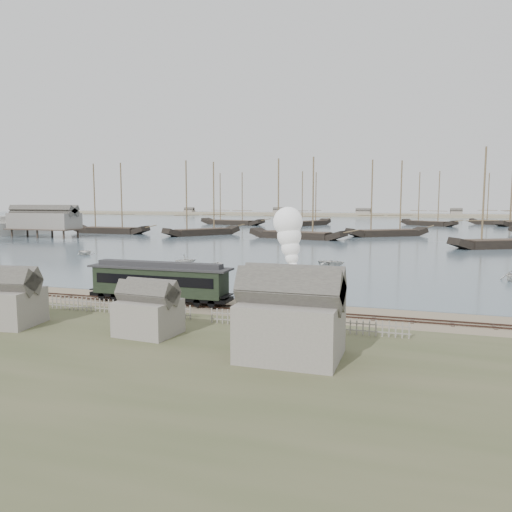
% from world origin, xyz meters
% --- Properties ---
extents(ground, '(600.00, 600.00, 0.00)m').
position_xyz_m(ground, '(0.00, 0.00, 0.00)').
color(ground, gray).
rests_on(ground, ground).
extents(harbor_water, '(600.00, 336.00, 0.06)m').
position_xyz_m(harbor_water, '(0.00, 170.00, 0.03)').
color(harbor_water, '#4B626C').
rests_on(harbor_water, ground).
extents(rail_track, '(120.00, 1.80, 0.16)m').
position_xyz_m(rail_track, '(0.00, -2.00, 0.04)').
color(rail_track, '#3D2921').
rests_on(rail_track, ground).
extents(picket_fence_west, '(19.00, 0.10, 1.20)m').
position_xyz_m(picket_fence_west, '(-6.50, -7.00, 0.00)').
color(picket_fence_west, gray).
rests_on(picket_fence_west, ground).
extents(picket_fence_east, '(15.00, 0.10, 1.20)m').
position_xyz_m(picket_fence_east, '(12.50, -7.50, 0.00)').
color(picket_fence_east, gray).
rests_on(picket_fence_east, ground).
extents(shed_left, '(5.00, 4.00, 4.10)m').
position_xyz_m(shed_left, '(-10.00, -13.00, 0.00)').
color(shed_left, gray).
rests_on(shed_left, ground).
extents(shed_mid, '(4.00, 3.50, 3.60)m').
position_xyz_m(shed_mid, '(2.00, -12.00, 0.00)').
color(shed_mid, gray).
rests_on(shed_mid, ground).
extents(shed_right, '(6.00, 5.00, 5.10)m').
position_xyz_m(shed_right, '(13.00, -14.00, 0.00)').
color(shed_right, gray).
rests_on(shed_right, ground).
extents(far_spit, '(500.00, 20.00, 1.80)m').
position_xyz_m(far_spit, '(0.00, 250.00, 0.00)').
color(far_spit, tan).
rests_on(far_spit, ground).
extents(locomotive, '(6.99, 2.61, 8.71)m').
position_xyz_m(locomotive, '(9.52, -2.00, 4.03)').
color(locomotive, black).
rests_on(locomotive, ground).
extents(passenger_coach, '(13.91, 2.68, 3.38)m').
position_xyz_m(passenger_coach, '(-2.59, -2.00, 2.14)').
color(passenger_coach, black).
rests_on(passenger_coach, ground).
extents(beached_dinghy, '(4.38, 4.83, 0.82)m').
position_xyz_m(beached_dinghy, '(2.08, -0.20, 0.41)').
color(beached_dinghy, silver).
rests_on(beached_dinghy, ground).
extents(rowboat_0, '(4.74, 4.80, 0.82)m').
position_xyz_m(rowboat_0, '(-17.28, 12.70, 0.47)').
color(rowboat_0, silver).
rests_on(rowboat_0, harbor_water).
extents(rowboat_1, '(3.88, 3.99, 1.61)m').
position_xyz_m(rowboat_1, '(-12.10, 22.89, 0.86)').
color(rowboat_1, silver).
rests_on(rowboat_1, harbor_water).
extents(rowboat_2, '(4.02, 2.20, 1.47)m').
position_xyz_m(rowboat_2, '(-4.21, 15.51, 0.79)').
color(rowboat_2, silver).
rests_on(rowboat_2, harbor_water).
extents(rowboat_3, '(2.91, 3.98, 0.80)m').
position_xyz_m(rowboat_3, '(8.20, 30.13, 0.46)').
color(rowboat_3, silver).
rests_on(rowboat_3, harbor_water).
extents(rowboat_6, '(5.08, 5.21, 0.88)m').
position_xyz_m(rowboat_6, '(-35.56, 30.84, 0.50)').
color(rowboat_6, silver).
rests_on(rowboat_6, harbor_water).
extents(schooner_0, '(23.78, 6.09, 20.00)m').
position_xyz_m(schooner_0, '(-63.51, 79.69, 10.06)').
color(schooner_0, black).
rests_on(schooner_0, harbor_water).
extents(schooner_1, '(16.80, 21.12, 20.00)m').
position_xyz_m(schooner_1, '(-35.43, 81.00, 10.06)').
color(schooner_1, black).
rests_on(schooner_1, harbor_water).
extents(schooner_2, '(25.58, 11.62, 20.00)m').
position_xyz_m(schooner_2, '(-8.24, 77.38, 10.06)').
color(schooner_2, black).
rests_on(schooner_2, harbor_water).
extents(schooner_3, '(21.46, 17.20, 20.00)m').
position_xyz_m(schooner_3, '(12.53, 92.49, 10.06)').
color(schooner_3, black).
rests_on(schooner_3, harbor_water).
extents(schooner_4, '(21.31, 14.92, 20.00)m').
position_xyz_m(schooner_4, '(36.25, 66.04, 10.06)').
color(schooner_4, black).
rests_on(schooner_4, harbor_water).
extents(schooner_6, '(27.35, 12.48, 20.00)m').
position_xyz_m(schooner_6, '(-47.76, 136.82, 10.06)').
color(schooner_6, black).
rests_on(schooner_6, harbor_water).
extents(schooner_7, '(13.72, 22.83, 20.00)m').
position_xyz_m(schooner_7, '(-18.27, 140.38, 10.06)').
color(schooner_7, black).
rests_on(schooner_7, harbor_water).
extents(schooner_8, '(20.43, 16.28, 20.00)m').
position_xyz_m(schooner_8, '(24.05, 151.78, 10.06)').
color(schooner_8, black).
rests_on(schooner_8, harbor_water).
extents(schooner_10, '(21.94, 13.31, 20.00)m').
position_xyz_m(schooner_10, '(49.88, 166.43, 10.06)').
color(schooner_10, black).
rests_on(schooner_10, harbor_water).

